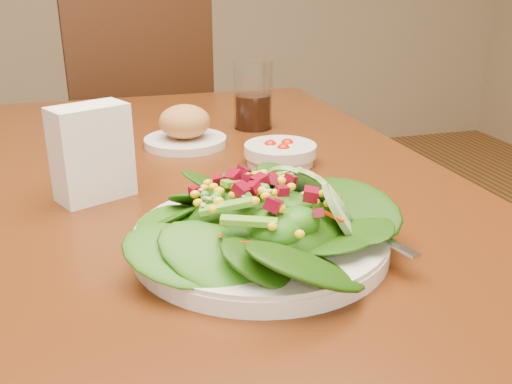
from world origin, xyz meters
TOP-DOWN VIEW (x-y plane):
  - dining_table at (0.00, 0.00)m, footprint 0.90×1.40m
  - chair_far at (0.00, 1.01)m, footprint 0.53×0.53m
  - salad_plate at (0.06, -0.26)m, footprint 0.31×0.31m
  - bread_plate at (0.04, 0.21)m, footprint 0.16×0.16m
  - tomato_bowl at (0.18, 0.05)m, footprint 0.13×0.13m
  - drinking_glass at (0.20, 0.30)m, footprint 0.08×0.08m
  - napkin_holder at (-0.14, -0.03)m, footprint 0.12×0.10m

SIDE VIEW (x-z plane):
  - chair_far at x=0.00m, z-range 0.03..1.03m
  - dining_table at x=0.00m, z-range 0.27..1.02m
  - tomato_bowl at x=0.18m, z-range 0.75..0.79m
  - bread_plate at x=0.04m, z-range 0.74..0.82m
  - salad_plate at x=0.06m, z-range 0.74..0.83m
  - drinking_glass at x=0.20m, z-range 0.74..0.88m
  - napkin_holder at x=-0.14m, z-range 0.75..0.89m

